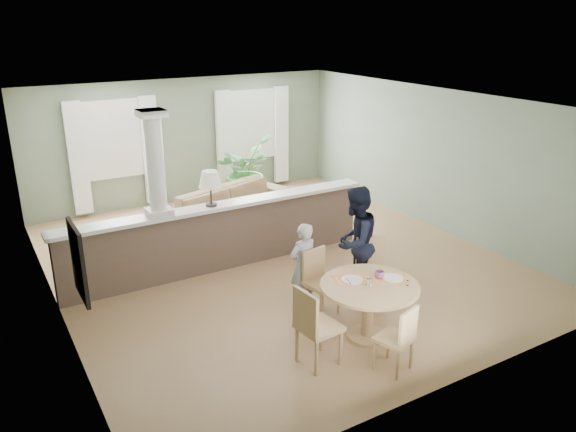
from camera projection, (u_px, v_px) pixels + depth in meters
ground at (276, 260)px, 9.62m from camera, size 8.00×8.00×0.00m
room_shell at (255, 150)px, 9.50m from camera, size 7.02×8.02×2.71m
pony_wall at (216, 229)px, 9.07m from camera, size 5.32×0.38×2.70m
sofa at (236, 209)px, 10.90m from camera, size 2.97×1.87×0.81m
houseplant at (244, 170)px, 12.43m from camera, size 1.71×1.72×1.45m
dining_table at (369, 295)px, 7.14m from camera, size 1.26×1.26×0.86m
chair_far_boy at (319, 278)px, 7.83m from camera, size 0.46×0.46×0.91m
chair_far_man at (370, 268)px, 8.09m from camera, size 0.60×0.60×0.96m
chair_near at (399, 336)px, 6.47m from camera, size 0.48×0.48×0.85m
chair_side at (314, 324)px, 6.56m from camera, size 0.50×0.50×1.02m
child_person at (303, 265)px, 7.93m from camera, size 0.49×0.34×1.26m
man_person at (355, 242)px, 8.21m from camera, size 1.00×0.91×1.67m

